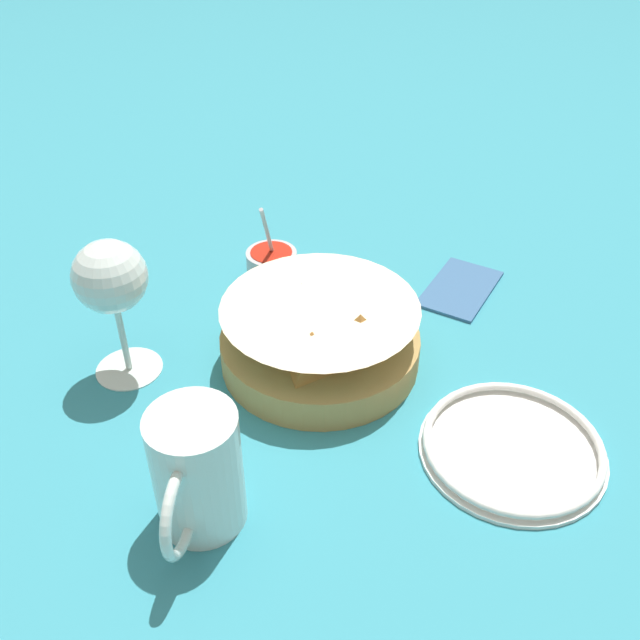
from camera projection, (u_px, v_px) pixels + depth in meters
ground_plane at (292, 352)px, 0.79m from camera, size 4.00×4.00×0.00m
food_basket at (322, 337)px, 0.76m from camera, size 0.21×0.21×0.08m
sauce_cup at (272, 262)px, 0.90m from camera, size 0.07×0.06×0.12m
wine_glass at (111, 282)px, 0.70m from camera, size 0.07×0.07×0.16m
beer_mug at (197, 475)px, 0.58m from camera, size 0.12×0.08×0.12m
side_plate at (513, 447)px, 0.67m from camera, size 0.18×0.18×0.01m
napkin at (460, 287)px, 0.89m from camera, size 0.14×0.11×0.01m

